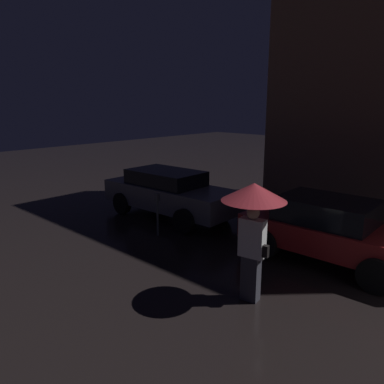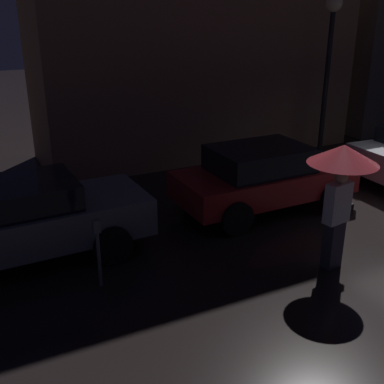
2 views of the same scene
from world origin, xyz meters
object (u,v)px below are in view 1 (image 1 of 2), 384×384
Objects in this scene: parked_car_grey at (169,192)px; pedestrian_with_umbrella at (253,208)px; parked_car_red at (330,229)px; parking_meter at (157,209)px.

parked_car_grey is 5.66m from pedestrian_with_umbrella.
parked_car_red is at bearing -105.77° from pedestrian_with_umbrella.
parked_car_red is 3.37× the size of parking_meter.
parking_meter is at bearing -25.60° from pedestrian_with_umbrella.
parked_car_grey reaches higher than parked_car_red.
parked_car_grey reaches higher than parking_meter.
pedestrian_with_umbrella reaches higher than parking_meter.
pedestrian_with_umbrella reaches higher than parked_car_grey.
pedestrian_with_umbrella is 4.17m from parking_meter.
parked_car_red is (5.25, 0.05, -0.02)m from parked_car_grey.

